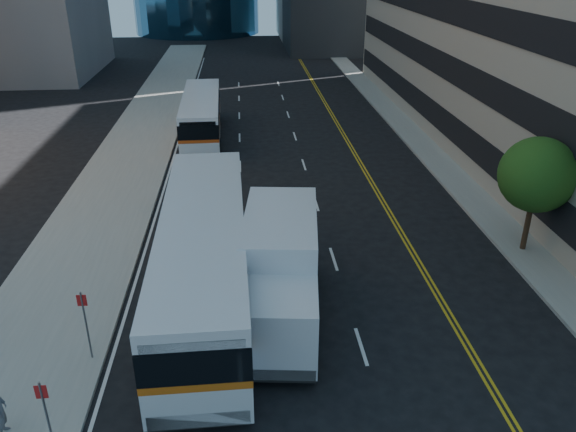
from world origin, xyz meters
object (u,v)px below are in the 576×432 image
object	(u,v)px
box_truck	(279,271)
bus_front	(204,255)
bus_rear	(202,115)
street_tree	(537,175)

from	to	relation	value
box_truck	bus_front	bearing A→B (deg)	159.68
bus_front	bus_rear	xyz separation A→B (m)	(-1.30, 21.02, -0.31)
street_tree	bus_rear	distance (m)	23.87
street_tree	bus_rear	bearing A→B (deg)	129.50
box_truck	bus_rear	bearing A→B (deg)	106.44
street_tree	bus_front	bearing A→B (deg)	-169.09
street_tree	bus_rear	world-z (taller)	street_tree
street_tree	bus_front	distance (m)	14.18
bus_rear	box_truck	distance (m)	22.73
bus_front	box_truck	xyz separation A→B (m)	(2.70, -1.35, -0.04)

